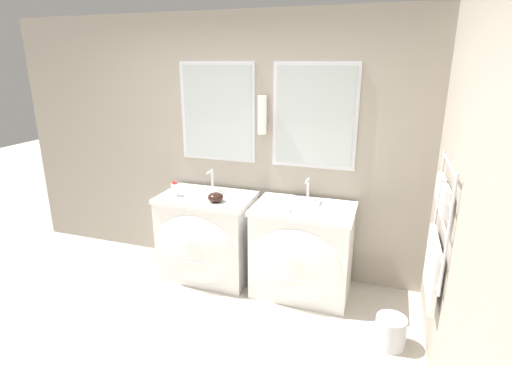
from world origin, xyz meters
The scene contains 10 objects.
wall_back centered at (0.01, 1.85, 1.31)m, with size 5.27×0.17×2.60m.
wall_right centered at (1.86, 0.82, 1.29)m, with size 0.13×3.74×2.60m.
vanity_left centered at (-0.24, 1.45, 0.44)m, with size 0.92×0.67×0.87m.
vanity_right centered at (0.74, 1.45, 0.44)m, with size 0.92×0.67×0.87m.
faucet_left centered at (-0.24, 1.63, 0.98)m, with size 0.17×0.14×0.23m.
faucet_right centered at (0.74, 1.63, 0.98)m, with size 0.17×0.14×0.23m.
toiletry_bottle centered at (-0.53, 1.39, 0.94)m, with size 0.07×0.07×0.15m.
amenity_bowl centered at (-0.08, 1.36, 0.92)m, with size 0.15×0.15×0.09m.
soap_dish centered at (0.60, 1.34, 0.89)m, with size 0.10×0.07×0.04m.
waste_bin centered at (1.56, 0.94, 0.13)m, with size 0.24×0.24×0.25m.
Camera 1 is at (1.41, -1.88, 2.15)m, focal length 28.00 mm.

